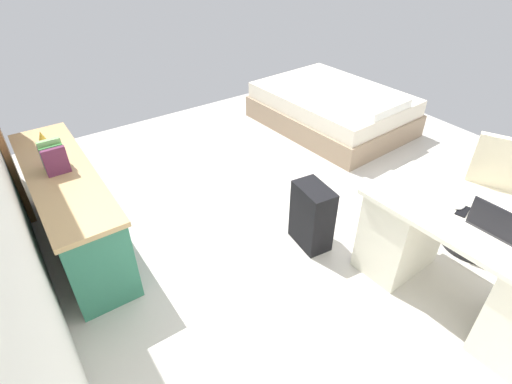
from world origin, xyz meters
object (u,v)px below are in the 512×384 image
(computer_mouse, at_px, (460,206))
(desk, at_px, (462,262))
(office_chair, at_px, (488,202))
(suitcase_black, at_px, (312,216))
(laptop, at_px, (497,224))
(figurine_small, at_px, (42,137))
(credenza, at_px, (72,209))
(cell_phone_by_mouse, at_px, (463,211))
(bed, at_px, (333,109))

(computer_mouse, bearing_deg, desk, 164.67)
(office_chair, distance_m, suitcase_black, 1.45)
(desk, height_order, office_chair, office_chair)
(laptop, height_order, figurine_small, laptop)
(office_chair, bearing_deg, desk, 109.21)
(credenza, xyz_separation_m, laptop, (-2.31, -2.08, 0.44))
(laptop, bearing_deg, credenza, 42.02)
(laptop, xyz_separation_m, computer_mouse, (0.26, -0.03, -0.03))
(desk, bearing_deg, cell_phone_by_mouse, -8.10)
(bed, bearing_deg, laptop, 154.62)
(suitcase_black, bearing_deg, cell_phone_by_mouse, -147.75)
(suitcase_black, distance_m, computer_mouse, 1.13)
(bed, bearing_deg, figurine_small, 87.85)
(credenza, bearing_deg, suitcase_black, -124.76)
(desk, relative_size, credenza, 0.82)
(office_chair, xyz_separation_m, bed, (2.39, -0.54, -0.18))
(credenza, xyz_separation_m, computer_mouse, (-2.05, -2.11, 0.40))
(suitcase_black, bearing_deg, figurine_small, 50.64)
(bed, xyz_separation_m, suitcase_black, (-1.58, 1.74, 0.04))
(credenza, height_order, cell_phone_by_mouse, cell_phone_by_mouse)
(credenza, height_order, laptop, laptop)
(office_chair, height_order, computer_mouse, office_chair)
(desk, distance_m, cell_phone_by_mouse, 0.39)
(figurine_small, bearing_deg, suitcase_black, -136.16)
(credenza, bearing_deg, figurine_small, 0.15)
(computer_mouse, distance_m, figurine_small, 3.36)
(laptop, xyz_separation_m, figurine_small, (2.88, 2.08, -0.02))
(desk, xyz_separation_m, computer_mouse, (0.16, -0.04, 0.37))
(desk, xyz_separation_m, bed, (2.65, -1.31, -0.15))
(credenza, distance_m, figurine_small, 0.71)
(laptop, bearing_deg, office_chair, -64.37)
(office_chair, bearing_deg, credenza, 55.63)
(laptop, height_order, computer_mouse, laptop)
(office_chair, relative_size, laptop, 2.93)
(desk, height_order, figurine_small, figurine_small)
(computer_mouse, xyz_separation_m, cell_phone_by_mouse, (-0.04, 0.02, -0.01))
(cell_phone_by_mouse, bearing_deg, figurine_small, 22.79)
(desk, distance_m, credenza, 3.03)
(office_chair, xyz_separation_m, credenza, (1.94, 2.84, -0.05))
(bed, height_order, figurine_small, figurine_small)
(office_chair, height_order, bed, office_chair)
(suitcase_black, distance_m, figurine_small, 2.42)
(suitcase_black, bearing_deg, laptop, -152.60)
(desk, height_order, computer_mouse, computer_mouse)
(cell_phone_by_mouse, xyz_separation_m, figurine_small, (2.65, 2.09, 0.03))
(credenza, height_order, bed, credenza)
(desk, relative_size, figurine_small, 13.37)
(office_chair, height_order, cell_phone_by_mouse, office_chair)
(suitcase_black, relative_size, figurine_small, 5.24)
(computer_mouse, bearing_deg, credenza, 43.03)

